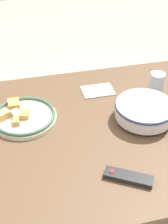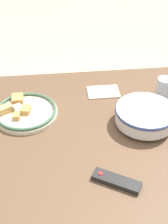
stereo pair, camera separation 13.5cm
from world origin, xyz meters
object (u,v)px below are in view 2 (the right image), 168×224
at_px(tv_remote, 116,181).
at_px(drinking_glass, 164,87).
at_px(food_plate, 25,111).
at_px(noodle_bowl, 145,115).

height_order(tv_remote, drinking_glass, drinking_glass).
height_order(food_plate, drinking_glass, drinking_glass).
bearing_deg(noodle_bowl, drinking_glass, -126.56).
xyz_separation_m(noodle_bowl, tv_remote, (0.18, 0.31, -0.04)).
bearing_deg(food_plate, tv_remote, 127.91).
distance_m(noodle_bowl, drinking_glass, 0.25).
bearing_deg(drinking_glass, food_plate, 6.68).
xyz_separation_m(noodle_bowl, drinking_glass, (-0.15, -0.20, 0.00)).
relative_size(noodle_bowl, food_plate, 0.92).
relative_size(noodle_bowl, drinking_glass, 2.73).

